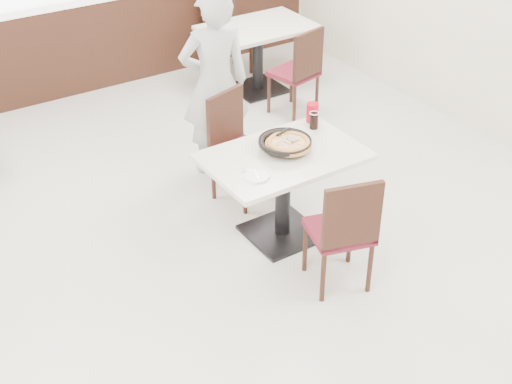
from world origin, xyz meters
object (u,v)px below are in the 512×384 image
main_table (283,196)px  bg_chair_right_near (294,71)px  red_cup (312,113)px  pizza (288,144)px  cola_glass (314,121)px  chair_far (243,149)px  bg_chair_right_far (229,34)px  bg_table_right (258,59)px  chair_near (339,228)px  side_plate (256,176)px  pizza_pan (285,145)px  diner_person (215,84)px

main_table → bg_chair_right_near: bearing=52.4°
red_cup → pizza: bearing=-146.3°
cola_glass → chair_far: bearing=133.7°
main_table → bg_chair_right_far: bearing=66.0°
bg_table_right → bg_chair_right_far: (-0.00, 0.60, 0.10)m
chair_near → pizza: (0.05, 0.71, 0.34)m
side_plate → bg_table_right: (1.71, 2.61, -0.38)m
main_table → chair_near: 0.70m
pizza → bg_chair_right_near: bearing=53.2°
red_cup → bg_chair_right_near: 1.71m
chair_far → pizza_pan: size_ratio=2.84×
pizza_pan → bg_chair_right_far: size_ratio=0.35×
bg_table_right → chair_near: bearing=-113.4°
diner_person → chair_far: bearing=99.1°
bg_table_right → bg_chair_right_far: bg_chair_right_far is taller
main_table → chair_near: (0.00, -0.69, 0.10)m
chair_near → side_plate: chair_near is taller
pizza → bg_chair_right_far: bearing=66.7°
bg_table_right → cola_glass: bearing=-112.3°
red_cup → chair_far: bearing=145.1°
cola_glass → bg_chair_right_far: bg_chair_right_far is taller
side_plate → red_cup: bearing=29.4°
bg_chair_right_near → bg_chair_right_far: (-0.00, 1.29, 0.00)m
chair_far → bg_chair_right_far: size_ratio=1.00×
red_cup → diner_person: (-0.41, 0.88, 0.02)m
side_plate → pizza: bearing=24.2°
pizza → diner_person: (0.04, 1.18, 0.04)m
chair_far → bg_table_right: chair_far is taller
bg_chair_right_far → pizza: bearing=64.0°
pizza → bg_table_right: pizza is taller
pizza_pan → red_cup: size_ratio=2.09×
chair_far → bg_chair_right_near: bearing=-157.1°
pizza → side_plate: 0.45m
pizza → bg_table_right: (1.31, 2.42, -0.44)m
pizza_pan → diner_person: (0.05, 1.14, 0.06)m
bg_chair_right_near → chair_near: bearing=-131.9°
chair_far → main_table: bearing=70.0°
pizza_pan → diner_person: bearing=87.4°
main_table → bg_chair_right_near: bg_chair_right_near is taller
chair_far → bg_chair_right_near: size_ratio=1.00×
cola_glass → pizza: bearing=-153.1°
cola_glass → bg_chair_right_far: size_ratio=0.14×
side_plate → bg_chair_right_far: size_ratio=0.19×
bg_chair_right_near → bg_chair_right_far: 1.29m
main_table → pizza_pan: 0.42m
chair_far → pizza: 0.71m
pizza_pan → pizza: size_ratio=0.94×
bg_table_right → diner_person: bearing=-135.4°
bg_table_right → pizza: bearing=-118.3°
pizza_pan → cola_glass: 0.43m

